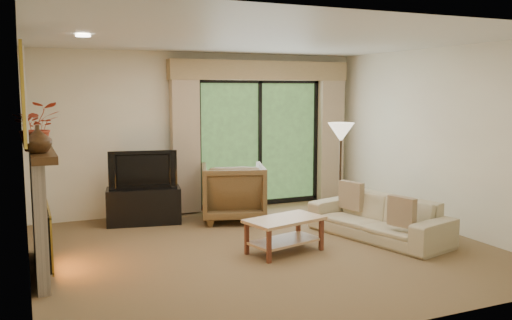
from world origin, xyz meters
name	(u,v)px	position (x,y,z in m)	size (l,w,h in m)	color
floor	(265,249)	(0.00, 0.00, 0.00)	(5.50, 5.50, 0.00)	brown
ceiling	(266,39)	(0.00, 0.00, 2.60)	(5.50, 5.50, 0.00)	silver
wall_back	(203,132)	(0.00, 2.50, 1.30)	(5.00, 5.00, 0.00)	beige
wall_front	(393,176)	(0.00, -2.50, 1.30)	(5.00, 5.00, 0.00)	beige
wall_left	(24,158)	(-2.75, 0.00, 1.30)	(5.00, 5.00, 0.00)	beige
wall_right	(440,139)	(2.75, 0.00, 1.30)	(5.00, 5.00, 0.00)	beige
fireplace	(38,211)	(-2.63, 0.20, 0.69)	(0.24, 1.70, 1.37)	gray
mirror	(24,94)	(-2.71, 0.20, 1.95)	(0.07, 1.45, 1.02)	#B59232
sliding_door	(259,142)	(1.00, 2.45, 1.10)	(2.26, 0.10, 2.16)	black
curtain_left	(185,140)	(-0.35, 2.34, 1.20)	(0.45, 0.18, 2.35)	tan
curtain_right	(330,135)	(2.35, 2.34, 1.20)	(0.45, 0.18, 2.35)	tan
cornice	(262,71)	(1.00, 2.36, 2.32)	(3.20, 0.24, 0.32)	#9F8359
media_console	(144,206)	(-1.12, 1.95, 0.27)	(1.08, 0.49, 0.54)	black
tv	(143,169)	(-1.12, 1.95, 0.83)	(0.99, 0.13, 0.57)	black
armchair	(233,192)	(0.18, 1.61, 0.44)	(0.94, 0.97, 0.88)	brown
sofa	(378,218)	(1.61, -0.15, 0.29)	(1.96, 0.76, 0.57)	tan
pillow_near	(402,212)	(1.54, -0.71, 0.49)	(0.10, 0.38, 0.38)	brown
pillow_far	(351,195)	(1.54, 0.41, 0.49)	(0.10, 0.40, 0.40)	brown
coffee_table	(285,235)	(0.16, -0.21, 0.22)	(0.96, 0.53, 0.43)	tan
floor_lamp	(340,172)	(1.71, 0.98, 0.75)	(0.40, 0.40, 1.50)	beige
vase	(38,139)	(-2.61, -0.25, 1.51)	(0.27, 0.27, 0.28)	#3F2713
branches	(37,126)	(-2.61, -0.05, 1.62)	(0.46, 0.39, 0.51)	#BB4327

